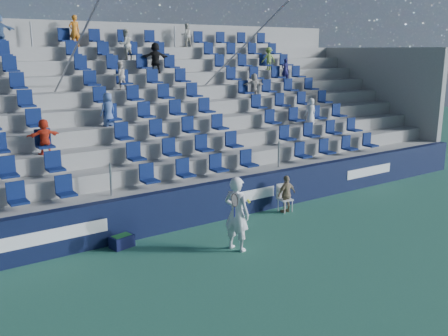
% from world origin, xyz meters
% --- Properties ---
extents(ground, '(70.00, 70.00, 0.00)m').
position_xyz_m(ground, '(0.00, 0.00, 0.00)').
color(ground, '#2D6B53').
rests_on(ground, ground).
extents(sponsor_wall, '(24.00, 0.32, 1.20)m').
position_xyz_m(sponsor_wall, '(0.00, 3.15, 0.60)').
color(sponsor_wall, black).
rests_on(sponsor_wall, ground).
extents(grandstand, '(24.00, 8.17, 6.63)m').
position_xyz_m(grandstand, '(-0.01, 8.24, 2.14)').
color(grandstand, '#969792').
rests_on(grandstand, ground).
extents(tennis_player, '(0.75, 0.84, 1.97)m').
position_xyz_m(tennis_player, '(-0.71, 0.90, 0.98)').
color(tennis_player, silver).
rests_on(tennis_player, ground).
extents(line_judge_chair, '(0.45, 0.46, 0.90)m').
position_xyz_m(line_judge_chair, '(2.42, 2.64, 0.52)').
color(line_judge_chair, white).
rests_on(line_judge_chair, ground).
extents(line_judge, '(0.72, 0.32, 1.22)m').
position_xyz_m(line_judge, '(2.42, 2.50, 0.61)').
color(line_judge, tan).
rests_on(line_judge, ground).
extents(ball_bin, '(0.66, 0.50, 0.33)m').
position_xyz_m(ball_bin, '(-3.11, 2.75, 0.18)').
color(ball_bin, '#0E1235').
rests_on(ball_bin, ground).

